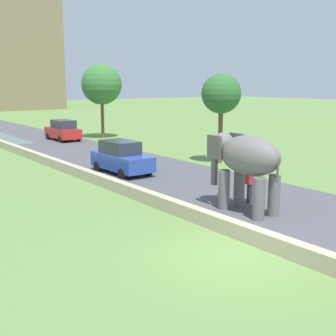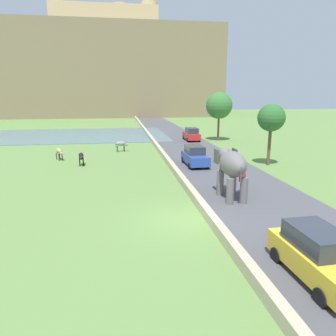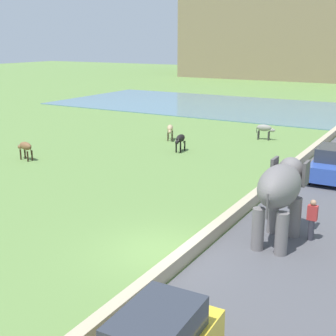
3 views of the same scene
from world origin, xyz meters
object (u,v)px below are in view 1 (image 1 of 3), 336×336
at_px(car_blue, 121,158).
at_px(car_red, 63,130).
at_px(person_beside_elephant, 250,183).
at_px(elephant, 245,160).

xyz_separation_m(car_blue, car_red, (3.15, 14.98, 0.00)).
xyz_separation_m(person_beside_elephant, car_blue, (-1.03, 8.44, 0.03)).
relative_size(elephant, person_beside_elephant, 2.13).
height_order(person_beside_elephant, car_red, car_red).
distance_m(person_beside_elephant, car_blue, 8.51).
relative_size(person_beside_elephant, car_red, 0.41).
height_order(person_beside_elephant, car_blue, car_blue).
bearing_deg(car_blue, person_beside_elephant, -83.04).
relative_size(person_beside_elephant, car_blue, 0.40).
height_order(elephant, car_blue, elephant).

